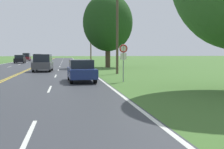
# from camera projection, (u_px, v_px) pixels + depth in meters

# --- Properties ---
(traffic_sign) EXTENTS (0.60, 0.10, 2.62)m
(traffic_sign) POSITION_uv_depth(u_px,v_px,m) (123.00, 53.00, 19.40)
(traffic_sign) COLOR gray
(traffic_sign) RESTS_ON ground
(utility_pole_midground) EXTENTS (1.80, 0.24, 7.98)m
(utility_pole_midground) POSITION_uv_depth(u_px,v_px,m) (117.00, 31.00, 27.03)
(utility_pole_midground) COLOR brown
(utility_pole_midground) RESTS_ON ground
(utility_pole_far) EXTENTS (1.80, 0.24, 8.35)m
(utility_pole_far) POSITION_uv_depth(u_px,v_px,m) (91.00, 41.00, 55.11)
(utility_pole_far) COLOR brown
(utility_pole_far) RESTS_ON ground
(tree_left_verge) EXTENTS (6.99, 6.99, 10.31)m
(tree_left_verge) POSITION_uv_depth(u_px,v_px,m) (108.00, 23.00, 39.36)
(tree_left_verge) COLOR #473828
(tree_left_verge) RESTS_ON ground
(car_dark_blue_sedan_approaching) EXTENTS (1.95, 4.30, 1.54)m
(car_dark_blue_sedan_approaching) POSITION_uv_depth(u_px,v_px,m) (81.00, 70.00, 19.75)
(car_dark_blue_sedan_approaching) COLOR black
(car_dark_blue_sedan_approaching) RESTS_ON ground
(car_dark_grey_van_mid_far) EXTENTS (2.05, 4.25, 1.89)m
(car_dark_grey_van_mid_far) POSITION_uv_depth(u_px,v_px,m) (43.00, 63.00, 30.73)
(car_dark_grey_van_mid_far) COLOR black
(car_dark_grey_van_mid_far) RESTS_ON ground
(car_black_hatchback_receding) EXTENTS (1.95, 4.27, 1.67)m
(car_black_hatchback_receding) POSITION_uv_depth(u_px,v_px,m) (20.00, 59.00, 56.57)
(car_black_hatchback_receding) COLOR black
(car_black_hatchback_receding) RESTS_ON ground
(car_champagne_suv_distant) EXTENTS (2.02, 4.86, 1.83)m
(car_champagne_suv_distant) POSITION_uv_depth(u_px,v_px,m) (38.00, 57.00, 69.65)
(car_champagne_suv_distant) COLOR black
(car_champagne_suv_distant) RESTS_ON ground
(car_maroon_van_horizon) EXTENTS (1.96, 4.90, 2.04)m
(car_maroon_van_horizon) POSITION_uv_depth(u_px,v_px,m) (27.00, 57.00, 74.67)
(car_maroon_van_horizon) COLOR black
(car_maroon_van_horizon) RESTS_ON ground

